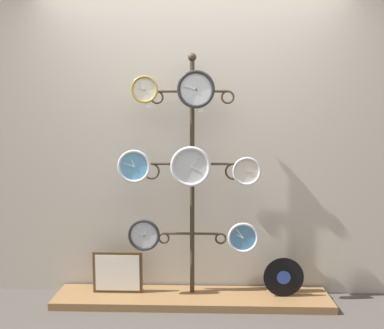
% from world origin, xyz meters
% --- Properties ---
extents(ground_plane, '(12.00, 12.00, 0.00)m').
position_xyz_m(ground_plane, '(0.00, 0.00, 0.00)').
color(ground_plane, '#47423D').
extents(shop_wall, '(4.40, 0.04, 2.80)m').
position_xyz_m(shop_wall, '(0.00, 0.57, 1.40)').
color(shop_wall, '#BCB2A3').
rests_on(shop_wall, ground_plane).
extents(low_shelf, '(2.20, 0.36, 0.06)m').
position_xyz_m(low_shelf, '(0.00, 0.35, 0.03)').
color(low_shelf, brown).
rests_on(low_shelf, ground_plane).
extents(display_stand, '(0.79, 0.38, 1.97)m').
position_xyz_m(display_stand, '(0.00, 0.41, 0.68)').
color(display_stand, '#382D1E').
rests_on(display_stand, ground_plane).
extents(clock_top_left, '(0.21, 0.04, 0.21)m').
position_xyz_m(clock_top_left, '(-0.36, 0.33, 1.69)').
color(clock_top_left, silver).
extents(clock_top_center, '(0.29, 0.04, 0.29)m').
position_xyz_m(clock_top_center, '(0.03, 0.31, 1.69)').
color(clock_top_center, silver).
extents(clock_middle_left, '(0.26, 0.04, 0.26)m').
position_xyz_m(clock_middle_left, '(-0.45, 0.33, 1.10)').
color(clock_middle_left, '#60A8DB').
extents(clock_middle_center, '(0.31, 0.04, 0.31)m').
position_xyz_m(clock_middle_center, '(-0.01, 0.31, 1.10)').
color(clock_middle_center, silver).
extents(clock_middle_right, '(0.22, 0.04, 0.22)m').
position_xyz_m(clock_middle_right, '(0.42, 0.33, 1.07)').
color(clock_middle_right, silver).
extents(clock_bottom_left, '(0.25, 0.04, 0.25)m').
position_xyz_m(clock_bottom_left, '(-0.38, 0.32, 0.56)').
color(clock_bottom_left, silver).
extents(clock_bottom_right, '(0.24, 0.04, 0.24)m').
position_xyz_m(clock_bottom_right, '(0.40, 0.30, 0.55)').
color(clock_bottom_right, '#4C84B2').
extents(vinyl_record, '(0.32, 0.01, 0.32)m').
position_xyz_m(vinyl_record, '(0.73, 0.34, 0.22)').
color(vinyl_record, black).
rests_on(vinyl_record, low_shelf).
extents(picture_frame, '(0.40, 0.02, 0.34)m').
position_xyz_m(picture_frame, '(-0.60, 0.38, 0.23)').
color(picture_frame, '#4C381E').
rests_on(picture_frame, low_shelf).
extents(price_tag_upper, '(0.04, 0.00, 0.03)m').
position_xyz_m(price_tag_upper, '(-0.33, 0.33, 1.57)').
color(price_tag_upper, white).
extents(price_tag_mid, '(0.04, 0.00, 0.03)m').
position_xyz_m(price_tag_mid, '(0.07, 0.31, 1.53)').
color(price_tag_mid, white).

